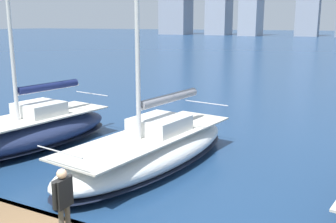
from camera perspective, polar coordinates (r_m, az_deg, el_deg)
sailboat_grey at (r=14.60m, az=-2.41°, el=-5.39°), size 4.00×9.45×9.88m
sailboat_navy at (r=17.79m, az=-19.14°, el=-2.59°), size 3.97×8.27×10.95m
person_black_shirt at (r=8.86m, az=-14.97°, el=-11.98°), size 0.22×0.60×1.64m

